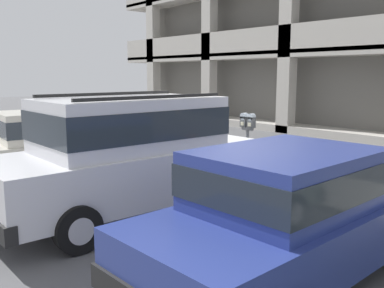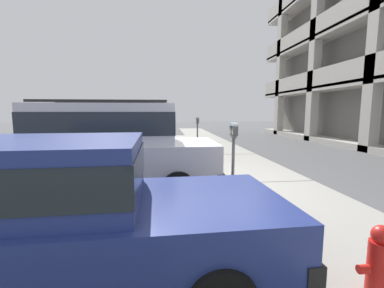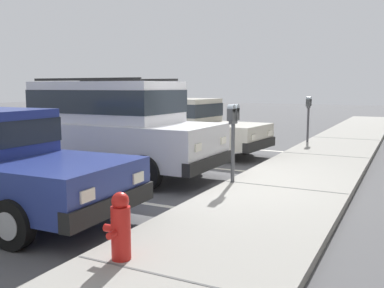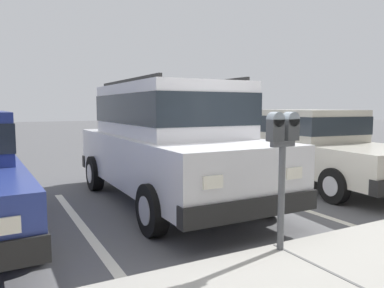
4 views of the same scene
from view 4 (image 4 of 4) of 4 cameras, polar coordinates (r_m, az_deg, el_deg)
ground_plane at (r=4.49m, az=10.43°, el=-16.01°), size 80.00×80.00×0.10m
parking_stall_lines at (r=5.02m, az=-15.53°, el=-13.13°), size 13.08×4.80×0.01m
silver_suv at (r=6.30m, az=-3.65°, el=0.99°), size 2.02×4.78×2.03m
red_sedan at (r=8.21m, az=17.96°, el=-0.06°), size 2.11×4.61×1.54m
parking_meter_near at (r=3.91m, az=13.62°, el=-0.56°), size 0.35×0.12×1.43m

